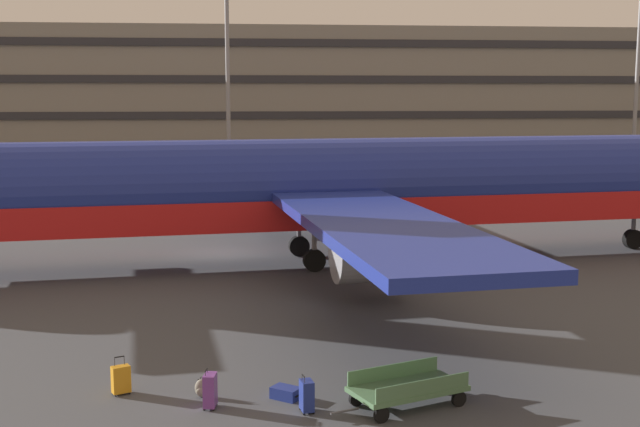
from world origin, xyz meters
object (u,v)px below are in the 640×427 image
(suitcase_upright, at_px, (121,379))
(backpack_laid_flat, at_px, (202,389))
(baggage_cart, at_px, (408,388))
(airliner, at_px, (331,188))
(suitcase_black, at_px, (210,390))
(suitcase_scuffed, at_px, (286,393))
(suitcase_large, at_px, (307,395))

(suitcase_upright, bearing_deg, backpack_laid_flat, -11.86)
(baggage_cart, bearing_deg, airliner, 89.44)
(suitcase_black, bearing_deg, suitcase_scuffed, 12.93)
(suitcase_large, distance_m, suitcase_black, 2.22)
(suitcase_black, height_order, baggage_cart, suitcase_black)
(airliner, height_order, suitcase_scuffed, airliner)
(suitcase_black, bearing_deg, airliner, 73.77)
(suitcase_upright, bearing_deg, suitcase_scuffed, -10.16)
(suitcase_scuffed, bearing_deg, suitcase_large, -64.70)
(suitcase_large, height_order, baggage_cart, suitcase_large)
(suitcase_upright, bearing_deg, suitcase_large, -20.09)
(suitcase_large, bearing_deg, suitcase_scuffed, 115.30)
(airliner, xyz_separation_m, backpack_laid_flat, (-4.89, -15.32, -2.96))
(suitcase_large, height_order, backpack_laid_flat, suitcase_large)
(suitcase_scuffed, distance_m, suitcase_black, 1.82)
(suitcase_large, bearing_deg, suitcase_black, 167.65)
(airliner, xyz_separation_m, suitcase_large, (-2.49, -16.50, -2.78))
(backpack_laid_flat, xyz_separation_m, baggage_cart, (4.73, -1.06, 0.21))
(baggage_cart, bearing_deg, suitcase_large, -177.25)
(backpack_laid_flat, height_order, baggage_cart, baggage_cart)
(suitcase_large, bearing_deg, suitcase_upright, 159.91)
(suitcase_upright, height_order, suitcase_black, suitcase_upright)
(airliner, relative_size, suitcase_upright, 46.76)
(suitcase_upright, xyz_separation_m, baggage_cart, (6.64, -1.47, 0.05))
(suitcase_large, distance_m, suitcase_scuffed, 1.00)
(suitcase_upright, relative_size, suitcase_large, 1.05)
(airliner, bearing_deg, baggage_cart, -90.56)
(suitcase_large, distance_m, baggage_cart, 2.34)
(suitcase_black, bearing_deg, baggage_cart, -4.61)
(suitcase_upright, height_order, backpack_laid_flat, suitcase_upright)
(suitcase_large, relative_size, suitcase_black, 0.96)
(suitcase_scuffed, xyz_separation_m, baggage_cart, (2.75, -0.77, 0.29))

